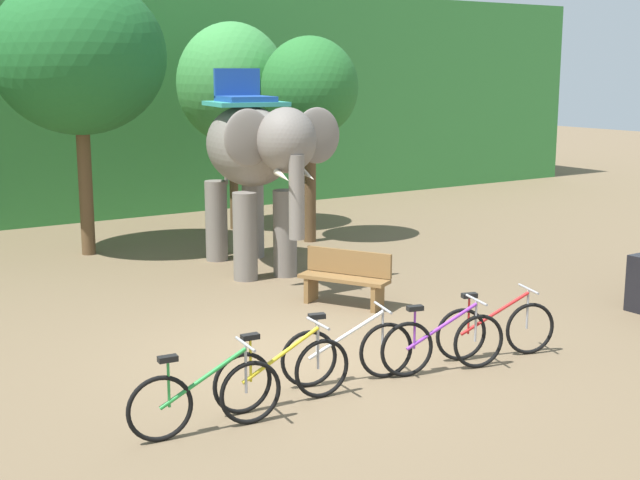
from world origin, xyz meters
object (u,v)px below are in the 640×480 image
elephant (254,155)px  bike_white (348,352)px  bike_yellow (283,373)px  wooden_bench (346,276)px  tree_left (79,56)px  bike_green (206,398)px  bike_purple (443,343)px  tree_center (232,84)px  bike_red (496,329)px  tree_center_right (310,89)px

elephant → bike_white: 6.43m
bike_yellow → wooden_bench: size_ratio=1.13×
tree_left → bike_white: size_ratio=3.37×
bike_green → bike_purple: 3.31m
tree_center → bike_red: 10.88m
tree_center → bike_red: size_ratio=2.95×
tree_center_right → tree_center: bearing=106.3°
bike_red → tree_left: bearing=103.9°
tree_center → bike_red: bearing=-98.6°
bike_yellow → wooden_bench: (3.07, 3.14, 0.09)m
tree_center_right → elephant: tree_center_right is taller
tree_center → bike_white: size_ratio=2.91×
bike_red → wooden_bench: bearing=92.8°
bike_white → tree_center: bearing=69.5°
bike_purple → tree_center: bearing=76.3°
tree_left → elephant: 4.29m
bike_purple → elephant: bearing=82.9°
wooden_bench → bike_green: bearing=-141.0°
bike_green → wooden_bench: bike_green is taller
tree_center_right → bike_yellow: (-5.46, -7.93, -2.96)m
tree_center_right → tree_left: bearing=163.3°
bike_green → bike_white: (2.11, 0.41, 0.00)m
elephant → bike_white: size_ratio=2.55×
tree_center → bike_green: tree_center is taller
tree_center_right → bike_red: (-2.23, -8.03, -2.96)m
tree_left → bike_purple: size_ratio=3.36×
wooden_bench → bike_purple: bearing=-103.9°
tree_left → tree_center_right: 4.81m
elephant → bike_green: bearing=-123.2°
tree_left → wooden_bench: tree_left is taller
tree_left → tree_center_right: bearing=-16.7°
tree_center_right → bike_green: bearing=-128.7°
tree_center → elephant: size_ratio=1.14×
elephant → tree_center: bearing=67.2°
tree_left → tree_center_right: size_ratio=1.25×
bike_green → bike_red: size_ratio=1.04×
bike_purple → bike_red: bearing=3.6°
bike_yellow → elephant: bearing=63.5°
wooden_bench → tree_center: bearing=76.4°
tree_left → tree_center: size_ratio=1.16×
elephant → bike_yellow: (-3.02, -6.04, -1.82)m
bike_green → bike_purple: bearing=0.8°
bike_white → elephant: bearing=71.3°
tree_center_right → wooden_bench: (-2.39, -4.79, -2.86)m
wooden_bench → bike_red: bearing=-87.2°
bike_white → bike_purple: bearing=-16.9°
tree_left → tree_center: 4.05m
tree_center → bike_white: (-3.74, -10.03, -3.04)m
tree_center → tree_center_right: size_ratio=1.08×
bike_white → bike_red: (2.18, -0.30, 0.00)m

